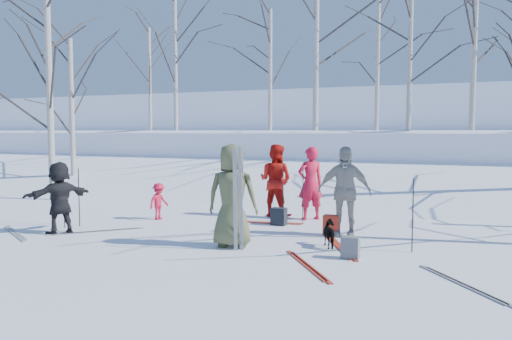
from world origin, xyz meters
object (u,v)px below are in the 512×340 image
at_px(skier_red_seated, 159,201).
at_px(skier_cream_east, 344,191).
at_px(skier_olive_center, 232,196).
at_px(skier_grey_west, 59,197).
at_px(skier_red_north, 310,183).
at_px(backpack_grey, 350,248).
at_px(backpack_dark, 279,217).
at_px(dog, 331,234).
at_px(backpack_red, 331,225).
at_px(skier_redor_behind, 276,180).

xyz_separation_m(skier_red_seated, skier_cream_east, (4.64, -0.11, 0.48)).
bearing_deg(skier_olive_center, skier_grey_west, -8.57).
relative_size(skier_red_north, backpack_grey, 4.73).
distance_m(skier_grey_west, backpack_dark, 4.84).
relative_size(skier_red_seated, backpack_dark, 2.25).
relative_size(skier_cream_east, backpack_dark, 4.66).
bearing_deg(skier_red_seated, backpack_grey, -97.47).
bearing_deg(skier_red_north, skier_grey_west, -1.06).
bearing_deg(skier_olive_center, dog, -171.03).
xyz_separation_m(backpack_red, backpack_grey, (0.79, -1.77, -0.02)).
height_order(skier_olive_center, backpack_grey, skier_olive_center).
bearing_deg(dog, backpack_dark, -76.38).
xyz_separation_m(backpack_red, backpack_dark, (-1.41, 0.61, -0.01)).
bearing_deg(skier_cream_east, skier_grey_west, -166.25).
xyz_separation_m(skier_grey_west, backpack_dark, (3.97, 2.70, -0.57)).
xyz_separation_m(skier_red_north, skier_redor_behind, (-0.95, 0.10, 0.02)).
distance_m(skier_olive_center, dog, 1.99).
height_order(skier_redor_behind, skier_grey_west, skier_redor_behind).
distance_m(skier_redor_behind, skier_cream_east, 2.73).
relative_size(skier_redor_behind, dog, 3.08).
distance_m(backpack_red, backpack_dark, 1.53).
relative_size(skier_cream_east, dog, 3.11).
distance_m(skier_cream_east, backpack_red, 0.77).
xyz_separation_m(skier_red_seated, backpack_grey, (5.18, -1.91, -0.26)).
distance_m(skier_redor_behind, backpack_grey, 4.47).
xyz_separation_m(skier_red_seated, backpack_dark, (2.98, 0.47, -0.25)).
height_order(skier_olive_center, skier_red_seated, skier_olive_center).
bearing_deg(skier_red_seated, skier_redor_behind, -44.85).
height_order(skier_olive_center, dog, skier_olive_center).
height_order(skier_red_north, backpack_grey, skier_red_north).
height_order(skier_red_seated, skier_grey_west, skier_grey_west).
xyz_separation_m(skier_cream_east, backpack_grey, (0.54, -1.81, -0.74)).
xyz_separation_m(dog, backpack_grey, (0.52, -0.71, -0.06)).
relative_size(skier_redor_behind, skier_grey_west, 1.20).
relative_size(skier_red_seated, backpack_grey, 2.37).
relative_size(skier_olive_center, skier_grey_west, 1.26).
xyz_separation_m(skier_red_north, backpack_dark, (-0.45, -0.99, -0.70)).
distance_m(skier_redor_behind, dog, 3.59).
height_order(dog, backpack_red, dog).
relative_size(skier_red_seated, skier_grey_west, 0.59).
height_order(skier_red_north, skier_grey_west, skier_red_north).
bearing_deg(backpack_dark, skier_red_north, 65.50).
height_order(skier_red_north, skier_cream_east, skier_cream_east).
distance_m(skier_olive_center, skier_redor_behind, 3.51).
height_order(skier_cream_east, skier_grey_west, skier_cream_east).
distance_m(skier_red_north, backpack_dark, 1.29).
bearing_deg(skier_red_north, skier_cream_east, 86.58).
bearing_deg(backpack_grey, dog, 126.15).
relative_size(skier_red_north, skier_cream_east, 0.96).
bearing_deg(skier_red_north, skier_olive_center, 40.79).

